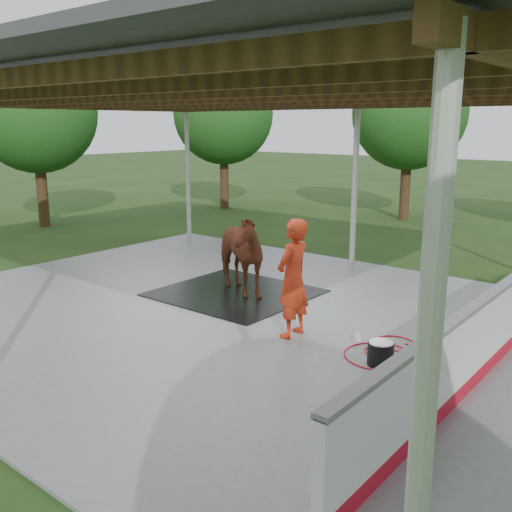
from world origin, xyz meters
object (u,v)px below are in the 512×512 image
Objects in this scene: dasher_board at (480,341)px; handler at (293,278)px; wash_bucket at (381,353)px; horse at (235,252)px.

dasher_board is 2.93m from handler.
dasher_board is at bearing 18.86° from wash_bucket.
wash_bucket is (1.66, -0.16, -0.79)m from handler.
handler is 5.11× the size of wash_bucket.
handler is (-2.89, -0.27, 0.42)m from dasher_board.
wash_bucket is at bearing -161.14° from dasher_board.
handler is at bearing 174.65° from wash_bucket.
horse is 5.21× the size of wash_bucket.
handler is 1.84m from wash_bucket.
dasher_board is 1.35m from wash_bucket.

